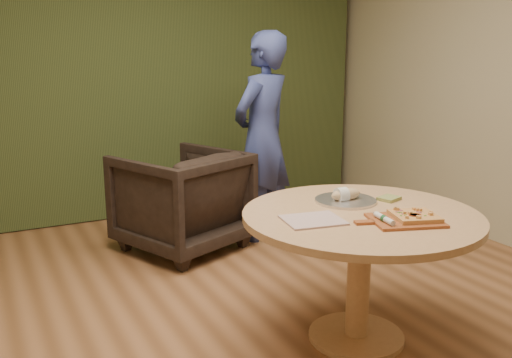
{
  "coord_description": "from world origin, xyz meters",
  "views": [
    {
      "loc": [
        -1.43,
        -2.49,
        1.64
      ],
      "look_at": [
        -0.03,
        0.25,
        0.91
      ],
      "focal_mm": 40.0,
      "sensor_mm": 36.0,
      "label": 1
    }
  ],
  "objects_px": {
    "pedestal_table": "(360,237)",
    "serving_tray": "(346,200)",
    "person_standing": "(262,137)",
    "flatbread_pizza": "(415,216)",
    "cutlery_roll": "(384,219)",
    "bread_roll": "(345,195)",
    "armchair": "(182,195)",
    "pizza_paddle": "(403,221)"
  },
  "relations": [
    {
      "from": "pedestal_table",
      "to": "serving_tray",
      "type": "bearing_deg",
      "value": 76.15
    },
    {
      "from": "person_standing",
      "to": "serving_tray",
      "type": "bearing_deg",
      "value": 53.05
    },
    {
      "from": "flatbread_pizza",
      "to": "cutlery_roll",
      "type": "distance_m",
      "value": 0.18
    },
    {
      "from": "cutlery_roll",
      "to": "person_standing",
      "type": "distance_m",
      "value": 2.09
    },
    {
      "from": "cutlery_roll",
      "to": "bread_roll",
      "type": "xyz_separation_m",
      "value": [
        0.07,
        0.44,
        0.01
      ]
    },
    {
      "from": "armchair",
      "to": "person_standing",
      "type": "height_order",
      "value": "person_standing"
    },
    {
      "from": "bread_roll",
      "to": "armchair",
      "type": "relative_size",
      "value": 0.21
    },
    {
      "from": "pizza_paddle",
      "to": "flatbread_pizza",
      "type": "relative_size",
      "value": 1.71
    },
    {
      "from": "serving_tray",
      "to": "person_standing",
      "type": "height_order",
      "value": "person_standing"
    },
    {
      "from": "armchair",
      "to": "cutlery_roll",
      "type": "bearing_deg",
      "value": 76.82
    },
    {
      "from": "serving_tray",
      "to": "bread_roll",
      "type": "distance_m",
      "value": 0.04
    },
    {
      "from": "cutlery_roll",
      "to": "pizza_paddle",
      "type": "bearing_deg",
      "value": 1.78
    },
    {
      "from": "flatbread_pizza",
      "to": "armchair",
      "type": "height_order",
      "value": "armchair"
    },
    {
      "from": "armchair",
      "to": "bread_roll",
      "type": "bearing_deg",
      "value": 81.57
    },
    {
      "from": "serving_tray",
      "to": "pizza_paddle",
      "type": "bearing_deg",
      "value": -85.44
    },
    {
      "from": "cutlery_roll",
      "to": "serving_tray",
      "type": "distance_m",
      "value": 0.45
    },
    {
      "from": "serving_tray",
      "to": "armchair",
      "type": "height_order",
      "value": "armchair"
    },
    {
      "from": "pizza_paddle",
      "to": "flatbread_pizza",
      "type": "height_order",
      "value": "flatbread_pizza"
    },
    {
      "from": "pedestal_table",
      "to": "serving_tray",
      "type": "height_order",
      "value": "serving_tray"
    },
    {
      "from": "serving_tray",
      "to": "armchair",
      "type": "distance_m",
      "value": 1.72
    },
    {
      "from": "pedestal_table",
      "to": "flatbread_pizza",
      "type": "xyz_separation_m",
      "value": [
        0.16,
        -0.24,
        0.17
      ]
    },
    {
      "from": "bread_roll",
      "to": "serving_tray",
      "type": "bearing_deg",
      "value": 0.0
    },
    {
      "from": "bread_roll",
      "to": "armchair",
      "type": "bearing_deg",
      "value": 104.28
    },
    {
      "from": "pedestal_table",
      "to": "pizza_paddle",
      "type": "relative_size",
      "value": 2.74
    },
    {
      "from": "armchair",
      "to": "pizza_paddle",
      "type": "bearing_deg",
      "value": 79.74
    },
    {
      "from": "pizza_paddle",
      "to": "cutlery_roll",
      "type": "relative_size",
      "value": 2.38
    },
    {
      "from": "armchair",
      "to": "person_standing",
      "type": "relative_size",
      "value": 0.51
    },
    {
      "from": "pedestal_table",
      "to": "armchair",
      "type": "height_order",
      "value": "armchair"
    },
    {
      "from": "armchair",
      "to": "person_standing",
      "type": "bearing_deg",
      "value": 154.91
    },
    {
      "from": "bread_roll",
      "to": "pizza_paddle",
      "type": "bearing_deg",
      "value": -84.34
    },
    {
      "from": "pedestal_table",
      "to": "cutlery_roll",
      "type": "distance_m",
      "value": 0.28
    },
    {
      "from": "bread_roll",
      "to": "pedestal_table",
      "type": "bearing_deg",
      "value": -101.68
    },
    {
      "from": "pedestal_table",
      "to": "armchair",
      "type": "distance_m",
      "value": 1.91
    },
    {
      "from": "pizza_paddle",
      "to": "serving_tray",
      "type": "distance_m",
      "value": 0.46
    },
    {
      "from": "cutlery_roll",
      "to": "serving_tray",
      "type": "relative_size",
      "value": 0.56
    },
    {
      "from": "pedestal_table",
      "to": "cutlery_roll",
      "type": "relative_size",
      "value": 6.53
    },
    {
      "from": "person_standing",
      "to": "pizza_paddle",
      "type": "bearing_deg",
      "value": 56.3
    },
    {
      "from": "pizza_paddle",
      "to": "armchair",
      "type": "xyz_separation_m",
      "value": [
        -0.46,
        2.09,
        -0.31
      ]
    },
    {
      "from": "flatbread_pizza",
      "to": "cutlery_roll",
      "type": "height_order",
      "value": "flatbread_pizza"
    },
    {
      "from": "pizza_paddle",
      "to": "armchair",
      "type": "bearing_deg",
      "value": 120.51
    },
    {
      "from": "serving_tray",
      "to": "cutlery_roll",
      "type": "bearing_deg",
      "value": -99.99
    },
    {
      "from": "pizza_paddle",
      "to": "serving_tray",
      "type": "relative_size",
      "value": 1.33
    }
  ]
}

